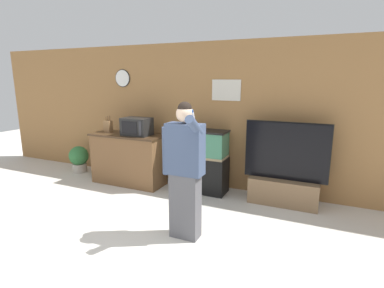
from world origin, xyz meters
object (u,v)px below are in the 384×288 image
at_px(knife_block, 108,126).
at_px(aquarium_on_stand, 204,161).
at_px(counter_island, 129,159).
at_px(person_standing, 184,169).
at_px(potted_plant, 79,158).
at_px(microwave, 137,126).
at_px(tv_on_stand, 284,181).

height_order(knife_block, aquarium_on_stand, knife_block).
distance_m(counter_island, person_standing, 2.32).
distance_m(knife_block, potted_plant, 1.21).
relative_size(microwave, knife_block, 1.61).
bearing_deg(microwave, counter_island, 178.69).
relative_size(person_standing, potted_plant, 3.05).
relative_size(microwave, potted_plant, 0.92).
bearing_deg(counter_island, tv_on_stand, 4.20).
distance_m(counter_island, potted_plant, 1.42).
relative_size(aquarium_on_stand, tv_on_stand, 0.84).
bearing_deg(person_standing, knife_block, 148.70).
height_order(microwave, tv_on_stand, tv_on_stand).
bearing_deg(counter_island, potted_plant, 174.17).
distance_m(knife_block, person_standing, 2.70).
relative_size(counter_island, person_standing, 0.83).
bearing_deg(counter_island, knife_block, 175.26).
distance_m(aquarium_on_stand, tv_on_stand, 1.37).
bearing_deg(aquarium_on_stand, counter_island, -172.59).
xyz_separation_m(aquarium_on_stand, potted_plant, (-2.87, -0.05, -0.25)).
xyz_separation_m(person_standing, potted_plant, (-3.23, 1.50, -0.59)).
bearing_deg(aquarium_on_stand, knife_block, -175.51).
bearing_deg(potted_plant, microwave, -5.21).
height_order(aquarium_on_stand, potted_plant, aquarium_on_stand).
relative_size(tv_on_stand, person_standing, 0.77).
bearing_deg(potted_plant, tv_on_stand, 0.88).
height_order(counter_island, tv_on_stand, tv_on_stand).
relative_size(aquarium_on_stand, person_standing, 0.65).
xyz_separation_m(tv_on_stand, potted_plant, (-4.23, -0.06, -0.08)).
height_order(counter_island, aquarium_on_stand, aquarium_on_stand).
bearing_deg(counter_island, microwave, -1.31).
relative_size(aquarium_on_stand, potted_plant, 1.97).
relative_size(knife_block, aquarium_on_stand, 0.29).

